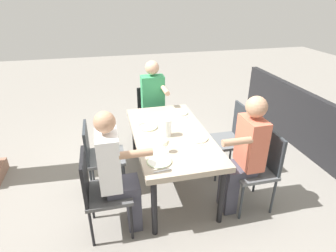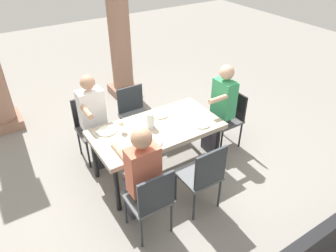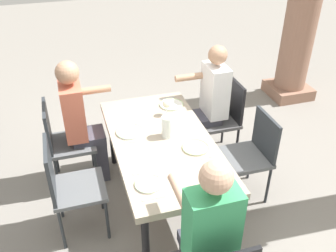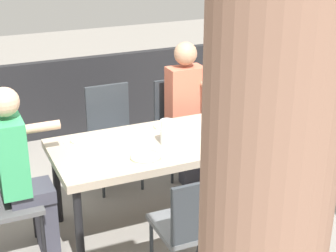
{
  "view_description": "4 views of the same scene",
  "coord_description": "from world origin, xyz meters",
  "px_view_note": "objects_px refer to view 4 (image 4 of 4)",
  "views": [
    {
      "loc": [
        -2.83,
        0.71,
        2.26
      ],
      "look_at": [
        0.08,
        0.01,
        0.79
      ],
      "focal_mm": 29.86,
      "sensor_mm": 36.0,
      "label": 1
    },
    {
      "loc": [
        -1.69,
        -2.93,
        3.01
      ],
      "look_at": [
        0.14,
        -0.06,
        0.75
      ],
      "focal_mm": 33.8,
      "sensor_mm": 36.0,
      "label": 2
    },
    {
      "loc": [
        2.63,
        -0.74,
        2.66
      ],
      "look_at": [
        -0.01,
        0.05,
        0.88
      ],
      "focal_mm": 40.3,
      "sensor_mm": 36.0,
      "label": 3
    },
    {
      "loc": [
        1.46,
        3.52,
        2.43
      ],
      "look_at": [
        -0.13,
        -0.08,
        0.83
      ],
      "focal_mm": 56.13,
      "sensor_mm": 36.0,
      "label": 4
    }
  ],
  "objects_px": {
    "plate_1": "(169,126)",
    "water_pitcher": "(167,133)",
    "diner_woman_green": "(267,167)",
    "wine_glass_0": "(213,128)",
    "dining_table": "(158,150)",
    "chair_west_north": "(279,200)",
    "plate_3": "(84,140)",
    "chair_mid_north": "(193,223)",
    "diner_guest_third": "(21,169)",
    "plate_0": "(237,141)",
    "chair_west_south": "(179,119)",
    "plate_2": "(146,157)",
    "chair_mid_south": "(112,129)",
    "diner_man_white": "(188,108)"
  },
  "relations": [
    {
      "from": "diner_guest_third",
      "to": "wine_glass_0",
      "type": "xyz_separation_m",
      "value": [
        -1.48,
        0.16,
        0.14
      ]
    },
    {
      "from": "chair_west_south",
      "to": "chair_mid_north",
      "type": "height_order",
      "value": "chair_west_south"
    },
    {
      "from": "chair_mid_north",
      "to": "plate_1",
      "type": "height_order",
      "value": "chair_mid_north"
    },
    {
      "from": "plate_0",
      "to": "plate_1",
      "type": "relative_size",
      "value": 0.98
    },
    {
      "from": "plate_1",
      "to": "water_pitcher",
      "type": "height_order",
      "value": "water_pitcher"
    },
    {
      "from": "diner_guest_third",
      "to": "dining_table",
      "type": "bearing_deg",
      "value": 179.85
    },
    {
      "from": "chair_mid_south",
      "to": "wine_glass_0",
      "type": "bearing_deg",
      "value": 117.03
    },
    {
      "from": "diner_man_white",
      "to": "chair_mid_south",
      "type": "bearing_deg",
      "value": -16.24
    },
    {
      "from": "plate_1",
      "to": "water_pitcher",
      "type": "distance_m",
      "value": 0.36
    },
    {
      "from": "diner_man_white",
      "to": "plate_0",
      "type": "height_order",
      "value": "diner_man_white"
    },
    {
      "from": "plate_3",
      "to": "wine_glass_0",
      "type": "bearing_deg",
      "value": 155.87
    },
    {
      "from": "wine_glass_0",
      "to": "chair_mid_north",
      "type": "bearing_deg",
      "value": 53.16
    },
    {
      "from": "chair_west_north",
      "to": "plate_3",
      "type": "bearing_deg",
      "value": -45.11
    },
    {
      "from": "chair_mid_south",
      "to": "diner_man_white",
      "type": "bearing_deg",
      "value": 163.76
    },
    {
      "from": "dining_table",
      "to": "chair_west_south",
      "type": "height_order",
      "value": "chair_west_south"
    },
    {
      "from": "chair_west_south",
      "to": "chair_mid_north",
      "type": "distance_m",
      "value": 1.84
    },
    {
      "from": "chair_west_south",
      "to": "plate_1",
      "type": "bearing_deg",
      "value": 58.1
    },
    {
      "from": "chair_west_north",
      "to": "water_pitcher",
      "type": "height_order",
      "value": "water_pitcher"
    },
    {
      "from": "plate_2",
      "to": "plate_3",
      "type": "bearing_deg",
      "value": -56.18
    },
    {
      "from": "chair_west_north",
      "to": "wine_glass_0",
      "type": "xyz_separation_m",
      "value": [
        0.17,
        -0.69,
        0.33
      ]
    },
    {
      "from": "chair_mid_north",
      "to": "wine_glass_0",
      "type": "xyz_separation_m",
      "value": [
        -0.52,
        -0.69,
        0.34
      ]
    },
    {
      "from": "plate_3",
      "to": "water_pitcher",
      "type": "relative_size",
      "value": 1.06
    },
    {
      "from": "chair_west_south",
      "to": "plate_3",
      "type": "bearing_deg",
      "value": 27.98
    },
    {
      "from": "wine_glass_0",
      "to": "water_pitcher",
      "type": "distance_m",
      "value": 0.37
    },
    {
      "from": "diner_woman_green",
      "to": "wine_glass_0",
      "type": "relative_size",
      "value": 8.21
    },
    {
      "from": "plate_0",
      "to": "chair_mid_south",
      "type": "bearing_deg",
      "value": -58.52
    },
    {
      "from": "diner_guest_third",
      "to": "plate_2",
      "type": "xyz_separation_m",
      "value": [
        -0.87,
        0.24,
        0.03
      ]
    },
    {
      "from": "chair_mid_south",
      "to": "water_pitcher",
      "type": "bearing_deg",
      "value": 99.97
    },
    {
      "from": "dining_table",
      "to": "water_pitcher",
      "type": "relative_size",
      "value": 8.33
    },
    {
      "from": "plate_0",
      "to": "wine_glass_0",
      "type": "height_order",
      "value": "wine_glass_0"
    },
    {
      "from": "dining_table",
      "to": "plate_3",
      "type": "distance_m",
      "value": 0.6
    },
    {
      "from": "chair_west_north",
      "to": "chair_mid_south",
      "type": "xyz_separation_m",
      "value": [
        0.69,
        -1.71,
        0.02
      ]
    },
    {
      "from": "chair_mid_north",
      "to": "plate_2",
      "type": "relative_size",
      "value": 3.84
    },
    {
      "from": "dining_table",
      "to": "diner_guest_third",
      "type": "bearing_deg",
      "value": -0.15
    },
    {
      "from": "dining_table",
      "to": "chair_west_north",
      "type": "distance_m",
      "value": 1.04
    },
    {
      "from": "diner_woman_green",
      "to": "chair_west_south",
      "type": "bearing_deg",
      "value": -89.89
    },
    {
      "from": "dining_table",
      "to": "chair_west_north",
      "type": "xyz_separation_m",
      "value": [
        -0.58,
        0.85,
        -0.15
      ]
    },
    {
      "from": "chair_west_south",
      "to": "chair_mid_south",
      "type": "distance_m",
      "value": 0.69
    },
    {
      "from": "plate_1",
      "to": "plate_2",
      "type": "bearing_deg",
      "value": 50.49
    },
    {
      "from": "dining_table",
      "to": "chair_mid_north",
      "type": "relative_size",
      "value": 1.9
    },
    {
      "from": "chair_west_north",
      "to": "plate_1",
      "type": "relative_size",
      "value": 3.6
    },
    {
      "from": "plate_0",
      "to": "water_pitcher",
      "type": "relative_size",
      "value": 1.23
    },
    {
      "from": "diner_woman_green",
      "to": "plate_0",
      "type": "bearing_deg",
      "value": -88.91
    },
    {
      "from": "wine_glass_0",
      "to": "plate_2",
      "type": "height_order",
      "value": "wine_glass_0"
    },
    {
      "from": "diner_woman_green",
      "to": "plate_3",
      "type": "bearing_deg",
      "value": -40.05
    },
    {
      "from": "diner_woman_green",
      "to": "plate_3",
      "type": "xyz_separation_m",
      "value": [
        1.12,
        -0.94,
        0.04
      ]
    },
    {
      "from": "diner_woman_green",
      "to": "wine_glass_0",
      "type": "height_order",
      "value": "diner_woman_green"
    },
    {
      "from": "chair_west_north",
      "to": "wine_glass_0",
      "type": "bearing_deg",
      "value": -76.24
    },
    {
      "from": "diner_woman_green",
      "to": "plate_3",
      "type": "relative_size",
      "value": 6.24
    },
    {
      "from": "plate_0",
      "to": "plate_2",
      "type": "relative_size",
      "value": 1.08
    }
  ]
}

